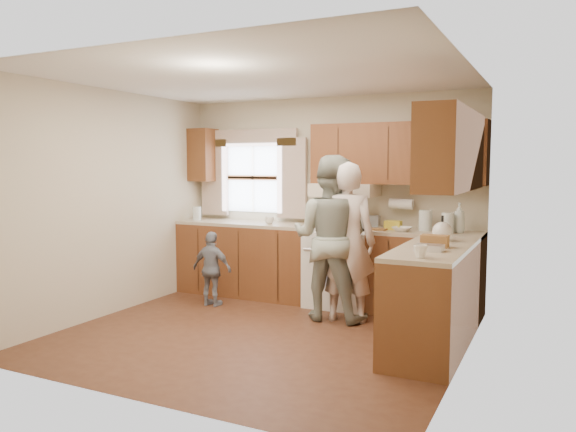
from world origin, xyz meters
The scene contains 6 objects.
room centered at (0.00, 0.00, 1.25)m, with size 3.80×3.80×3.80m.
kitchen_fixtures centered at (0.62, 1.08, 0.84)m, with size 3.80×2.25×2.15m.
stove centered at (0.30, 1.44, 0.47)m, with size 0.76×0.67×1.07m.
woman_left centered at (0.58, 0.85, 0.85)m, with size 0.62×0.41×1.71m, color beige.
woman_right centered at (0.39, 0.85, 0.89)m, with size 0.86×0.67×1.78m, color #2A453A.
child centered at (-1.07, 0.75, 0.44)m, with size 0.52×0.22×0.89m, color gray.
Camera 1 is at (2.61, -4.74, 1.68)m, focal length 35.00 mm.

